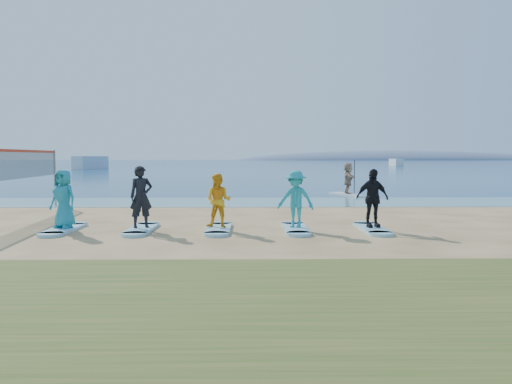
{
  "coord_description": "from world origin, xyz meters",
  "views": [
    {
      "loc": [
        0.91,
        -13.62,
        2.22
      ],
      "look_at": [
        1.15,
        2.0,
        1.1
      ],
      "focal_mm": 35.0,
      "sensor_mm": 36.0,
      "label": 1
    }
  ],
  "objects_px": {
    "paddleboard": "(348,195)",
    "surfboard_0": "(64,229)",
    "surfboard_3": "(295,229)",
    "surfboard_4": "(372,228)",
    "student_1": "(141,197)",
    "student_3": "(296,199)",
    "student_0": "(63,199)",
    "volleyball_net": "(17,165)",
    "surfboard_1": "(142,229)",
    "student_4": "(372,198)",
    "student_2": "(219,201)",
    "surfboard_2": "(219,229)",
    "paddleboarder": "(348,178)",
    "boat_offshore_b": "(396,166)",
    "boat_offshore_a": "(91,169)"
  },
  "relations": [
    {
      "from": "student_0",
      "to": "surfboard_2",
      "type": "distance_m",
      "value": 4.71
    },
    {
      "from": "paddleboard",
      "to": "student_0",
      "type": "xyz_separation_m",
      "value": [
        -11.13,
        -13.06,
        0.9
      ]
    },
    {
      "from": "paddleboard",
      "to": "student_4",
      "type": "bearing_deg",
      "value": -119.38
    },
    {
      "from": "student_2",
      "to": "student_4",
      "type": "bearing_deg",
      "value": 13.31
    },
    {
      "from": "paddleboard",
      "to": "student_0",
      "type": "bearing_deg",
      "value": -151.58
    },
    {
      "from": "boat_offshore_a",
      "to": "boat_offshore_b",
      "type": "height_order",
      "value": "boat_offshore_a"
    },
    {
      "from": "student_1",
      "to": "surfboard_3",
      "type": "distance_m",
      "value": 4.72
    },
    {
      "from": "paddleboard",
      "to": "paddleboarder",
      "type": "height_order",
      "value": "paddleboarder"
    },
    {
      "from": "surfboard_1",
      "to": "volleyball_net",
      "type": "bearing_deg",
      "value": 147.38
    },
    {
      "from": "paddleboard",
      "to": "surfboard_1",
      "type": "height_order",
      "value": "paddleboard"
    },
    {
      "from": "boat_offshore_b",
      "to": "student_0",
      "type": "height_order",
      "value": "student_0"
    },
    {
      "from": "paddleboarder",
      "to": "student_1",
      "type": "bearing_deg",
      "value": 146.86
    },
    {
      "from": "paddleboarder",
      "to": "student_0",
      "type": "distance_m",
      "value": 17.16
    },
    {
      "from": "paddleboard",
      "to": "surfboard_1",
      "type": "bearing_deg",
      "value": -145.17
    },
    {
      "from": "boat_offshore_a",
      "to": "surfboard_0",
      "type": "height_order",
      "value": "boat_offshore_a"
    },
    {
      "from": "student_3",
      "to": "surfboard_4",
      "type": "bearing_deg",
      "value": 20.68
    },
    {
      "from": "student_0",
      "to": "student_4",
      "type": "xyz_separation_m",
      "value": [
        9.24,
        0.0,
        0.01
      ]
    },
    {
      "from": "student_3",
      "to": "student_4",
      "type": "height_order",
      "value": "student_4"
    },
    {
      "from": "surfboard_0",
      "to": "student_1",
      "type": "relative_size",
      "value": 1.19
    },
    {
      "from": "boat_offshore_b",
      "to": "student_1",
      "type": "bearing_deg",
      "value": -110.68
    },
    {
      "from": "surfboard_0",
      "to": "surfboard_3",
      "type": "relative_size",
      "value": 1.0
    },
    {
      "from": "volleyball_net",
      "to": "boat_offshore_a",
      "type": "height_order",
      "value": "volleyball_net"
    },
    {
      "from": "surfboard_4",
      "to": "boat_offshore_b",
      "type": "bearing_deg",
      "value": 73.1
    },
    {
      "from": "surfboard_1",
      "to": "student_4",
      "type": "bearing_deg",
      "value": 0.0
    },
    {
      "from": "student_2",
      "to": "surfboard_4",
      "type": "relative_size",
      "value": 0.73
    },
    {
      "from": "boat_offshore_b",
      "to": "surfboard_4",
      "type": "bearing_deg",
      "value": -107.25
    },
    {
      "from": "student_0",
      "to": "surfboard_3",
      "type": "height_order",
      "value": "student_0"
    },
    {
      "from": "student_0",
      "to": "student_4",
      "type": "height_order",
      "value": "student_4"
    },
    {
      "from": "volleyball_net",
      "to": "surfboard_1",
      "type": "xyz_separation_m",
      "value": [
        5.17,
        -3.31,
        -1.86
      ]
    },
    {
      "from": "surfboard_4",
      "to": "surfboard_1",
      "type": "bearing_deg",
      "value": 180.0
    },
    {
      "from": "surfboard_3",
      "to": "paddleboard",
      "type": "bearing_deg",
      "value": 72.18
    },
    {
      "from": "paddleboard",
      "to": "surfboard_0",
      "type": "distance_m",
      "value": 17.16
    },
    {
      "from": "volleyball_net",
      "to": "surfboard_4",
      "type": "xyz_separation_m",
      "value": [
        12.1,
        -3.31,
        -1.86
      ]
    },
    {
      "from": "paddleboard",
      "to": "surfboard_0",
      "type": "height_order",
      "value": "paddleboard"
    },
    {
      "from": "surfboard_3",
      "to": "surfboard_4",
      "type": "xyz_separation_m",
      "value": [
        2.31,
        0.0,
        0.0
      ]
    },
    {
      "from": "paddleboard",
      "to": "surfboard_1",
      "type": "xyz_separation_m",
      "value": [
        -8.82,
        -13.06,
        -0.01
      ]
    },
    {
      "from": "student_2",
      "to": "student_0",
      "type": "bearing_deg",
      "value": -166.69
    },
    {
      "from": "surfboard_0",
      "to": "student_1",
      "type": "height_order",
      "value": "student_1"
    },
    {
      "from": "student_0",
      "to": "surfboard_2",
      "type": "bearing_deg",
      "value": 20.98
    },
    {
      "from": "surfboard_1",
      "to": "student_1",
      "type": "height_order",
      "value": "student_1"
    },
    {
      "from": "boat_offshore_b",
      "to": "surfboard_1",
      "type": "xyz_separation_m",
      "value": [
        -38.5,
        -103.91,
        0.04
      ]
    },
    {
      "from": "paddleboard",
      "to": "surfboard_4",
      "type": "height_order",
      "value": "paddleboard"
    },
    {
      "from": "student_1",
      "to": "student_3",
      "type": "bearing_deg",
      "value": -24.45
    },
    {
      "from": "boat_offshore_a",
      "to": "surfboard_4",
      "type": "xyz_separation_m",
      "value": [
        31.26,
        -72.51,
        0.04
      ]
    },
    {
      "from": "boat_offshore_a",
      "to": "student_2",
      "type": "xyz_separation_m",
      "value": [
        26.64,
        -72.51,
        0.9
      ]
    },
    {
      "from": "surfboard_0",
      "to": "student_2",
      "type": "height_order",
      "value": "student_2"
    },
    {
      "from": "volleyball_net",
      "to": "paddleboarder",
      "type": "distance_m",
      "value": 17.08
    },
    {
      "from": "surfboard_0",
      "to": "paddleboard",
      "type": "bearing_deg",
      "value": 49.57
    },
    {
      "from": "surfboard_0",
      "to": "surfboard_4",
      "type": "bearing_deg",
      "value": 0.0
    },
    {
      "from": "student_2",
      "to": "student_3",
      "type": "relative_size",
      "value": 0.94
    }
  ]
}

